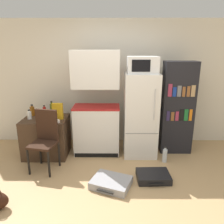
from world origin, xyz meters
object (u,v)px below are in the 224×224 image
Objects in this scene: refrigerator at (140,115)px; chair at (45,135)px; bowl at (56,121)px; bottle_milk_white at (29,115)px; kitchen_hutch at (96,108)px; suitcase_small_flat at (153,176)px; suitcase_large_flat at (111,183)px; bookshelf at (177,108)px; bottle_olive_oil at (52,109)px; bottle_ketchup_red at (45,111)px; cereal_box at (58,111)px; side_table at (47,136)px; microwave at (142,65)px; water_bottle_front at (165,155)px; bottle_amber_beer at (32,111)px.

chair is (-1.66, -0.54, -0.19)m from refrigerator.
bottle_milk_white is at bearing 160.08° from bowl.
bowl is at bearing -154.14° from kitchen_hutch.
suitcase_large_flat is at bearing -167.40° from suitcase_small_flat.
bookshelf is at bearing 27.83° from chair.
bottle_ketchup_red is at bearing -146.27° from bottle_olive_oil.
suitcase_small_flat is (1.66, -0.82, -0.83)m from cereal_box.
side_table is at bearing 8.11° from bottle_milk_white.
microwave is 2.07m from bottle_ketchup_red.
chair is 2.14m from water_bottle_front.
refrigerator is at bearing 3.42° from cereal_box.
bottle_olive_oil is at bearing 111.63° from bowl.
microwave is 2.27m from bottle_amber_beer.
side_table is at bearing 161.77° from suitcase_large_flat.
kitchen_hutch is 0.72m from cereal_box.
side_table is 0.57m from bottle_amber_beer.
bottle_amber_beer is 0.83× the size of bottle_olive_oil.
bottle_olive_oil is 0.88× the size of cereal_box.
cereal_box is 0.57× the size of suitcase_small_flat.
microwave is (1.80, 0.05, 1.35)m from side_table.
bottle_olive_oil is (-1.73, 0.23, -0.87)m from microwave.
kitchen_hutch is 1.03m from bottle_ketchup_red.
bottle_ketchup_red is 0.38× the size of suitcase_small_flat.
cereal_box reaches higher than suitcase_large_flat.
suitcase_large_flat is at bearing -116.70° from microwave.
refrigerator is 1.54× the size of chair.
kitchen_hutch reaches higher than bottle_amber_beer.
bottle_ketchup_red is 0.30× the size of suitcase_large_flat.
kitchen_hutch is at bearing 162.62° from water_bottle_front.
kitchen_hutch is 9.01× the size of bottle_amber_beer.
bottle_olive_oil is at bearing 153.48° from suitcase_large_flat.
side_table is at bearing -173.90° from kitchen_hutch.
suitcase_small_flat is (0.12, -0.91, -0.73)m from refrigerator.
kitchen_hutch is 1.24m from bottle_milk_white.
bowl reaches higher than suitcase_large_flat.
kitchen_hutch is 6.37× the size of water_bottle_front.
cereal_box is at bearing -9.32° from side_table.
bottle_amber_beer is at bearing 176.69° from kitchen_hutch.
refrigerator is at bearing -7.56° from bottle_olive_oil.
kitchen_hutch is 0.79m from bowl.
side_table is 2.25m from microwave.
suitcase_large_flat is at bearing -13.89° from chair.
microwave is 2.45× the size of bottle_amber_beer.
bottle_amber_beer is 0.42× the size of suitcase_small_flat.
bottle_ketchup_red is 0.65× the size of water_bottle_front.
refrigerator is 5.25× the size of cereal_box.
bottle_milk_white is 0.34× the size of suitcase_small_flat.
bowl is (-0.69, -0.34, -0.15)m from kitchen_hutch.
kitchen_hutch is 1.26m from bottle_amber_beer.
bottle_olive_oil is at bearing 165.18° from water_bottle_front.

